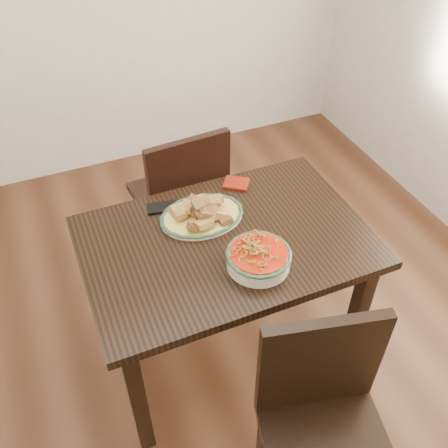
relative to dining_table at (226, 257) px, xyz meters
name	(u,v)px	position (x,y,z in m)	size (l,w,h in m)	color
floor	(200,346)	(-0.12, 0.06, -0.64)	(3.50, 3.50, 0.00)	#3D2213
dining_table	(226,257)	(0.00, 0.00, 0.00)	(1.13, 0.75, 0.75)	black
chair_far	(182,195)	(0.02, 0.63, -0.14)	(0.45, 0.45, 0.89)	black
chair_near	(324,418)	(0.06, -0.69, -0.14)	(0.50, 0.50, 0.89)	black
fish_plate	(202,210)	(-0.04, 0.15, 0.15)	(0.35, 0.27, 0.11)	#F0E6CB
noodle_bowl	(259,256)	(0.05, -0.18, 0.15)	(0.25, 0.25, 0.08)	#F1E8CB
smartphone	(163,207)	(-0.17, 0.27, 0.11)	(0.13, 0.07, 0.01)	black
napkin	(236,183)	(0.18, 0.30, 0.11)	(0.11, 0.09, 0.01)	maroon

